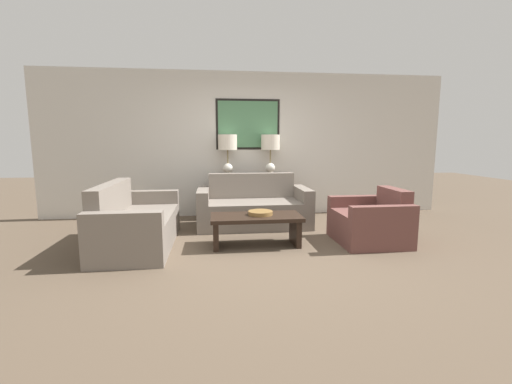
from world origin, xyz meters
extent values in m
plane|color=brown|center=(0.00, 0.00, 0.00)|extent=(20.00, 20.00, 0.00)
cube|color=beige|center=(0.00, 2.33, 1.32)|extent=(7.57, 0.10, 2.65)
cube|color=black|center=(0.00, 2.27, 1.70)|extent=(1.18, 0.01, 0.92)
cube|color=#4C7F56|center=(0.00, 2.27, 1.70)|extent=(1.10, 0.02, 0.84)
cube|color=#332319|center=(0.00, 2.06, 0.40)|extent=(1.33, 0.38, 0.79)
cylinder|color=silver|center=(-0.39, 2.06, 0.81)|extent=(0.15, 0.15, 0.02)
sphere|color=silver|center=(-0.39, 2.06, 0.91)|extent=(0.18, 0.18, 0.18)
cylinder|color=#8C7A51|center=(-0.39, 2.06, 1.12)|extent=(0.02, 0.02, 0.24)
cylinder|color=beige|center=(-0.39, 2.06, 1.37)|extent=(0.34, 0.34, 0.27)
cylinder|color=silver|center=(0.39, 2.06, 0.81)|extent=(0.15, 0.15, 0.02)
sphere|color=silver|center=(0.39, 2.06, 0.91)|extent=(0.18, 0.18, 0.18)
cylinder|color=#8C7A51|center=(0.39, 2.06, 1.12)|extent=(0.02, 0.02, 0.24)
cylinder|color=beige|center=(0.39, 2.06, 1.37)|extent=(0.34, 0.34, 0.27)
cube|color=slate|center=(0.00, 1.25, 0.21)|extent=(1.46, 0.69, 0.43)
cube|color=slate|center=(0.00, 1.69, 0.42)|extent=(1.46, 0.18, 0.85)
cube|color=slate|center=(-0.82, 1.34, 0.32)|extent=(0.18, 0.87, 0.63)
cube|color=slate|center=(0.82, 1.34, 0.32)|extent=(0.18, 0.87, 0.63)
cube|color=slate|center=(-1.55, 0.48, 0.21)|extent=(0.69, 1.46, 0.43)
cube|color=slate|center=(-1.98, 0.48, 0.42)|extent=(0.18, 1.46, 0.85)
cube|color=slate|center=(-1.64, -0.34, 0.32)|extent=(0.87, 0.18, 0.63)
cube|color=slate|center=(-1.64, 1.30, 0.32)|extent=(0.87, 0.18, 0.63)
cube|color=black|center=(-0.09, 0.30, 0.39)|extent=(1.21, 0.57, 0.05)
cube|color=black|center=(-0.63, 0.30, 0.18)|extent=(0.07, 0.45, 0.36)
cube|color=black|center=(0.45, 0.30, 0.18)|extent=(0.07, 0.45, 0.36)
cylinder|color=olive|center=(-0.03, 0.32, 0.44)|extent=(0.33, 0.33, 0.05)
cube|color=brown|center=(1.39, 0.26, 0.21)|extent=(0.70, 0.67, 0.43)
cube|color=brown|center=(1.83, 0.26, 0.37)|extent=(0.18, 0.67, 0.75)
cube|color=brown|center=(1.48, 0.67, 0.29)|extent=(0.88, 0.14, 0.59)
cube|color=brown|center=(1.48, -0.14, 0.29)|extent=(0.88, 0.14, 0.59)
camera|label=1|loc=(-0.63, -4.13, 1.39)|focal=24.00mm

